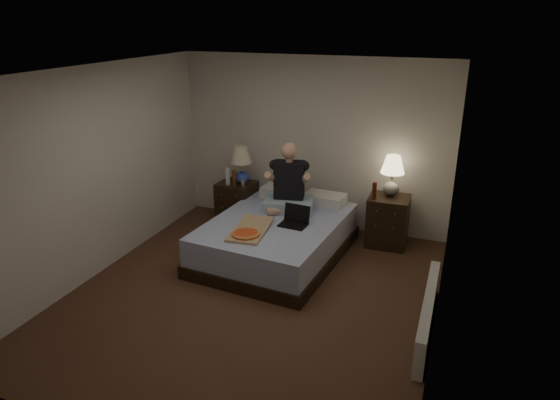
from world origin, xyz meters
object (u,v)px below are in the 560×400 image
at_px(person, 289,178).
at_px(soda_can, 243,183).
at_px(beer_bottle_left, 234,178).
at_px(lamp_right, 392,176).
at_px(bed, 276,238).
at_px(beer_bottle_right, 374,191).
at_px(water_bottle, 228,176).
at_px(laptop, 293,217).
at_px(pizza_box, 246,234).
at_px(radiator, 427,314).
at_px(nightstand_right, 388,221).
at_px(nightstand_left, 237,204).
at_px(lamp_left, 241,165).

bearing_deg(person, soda_can, 147.90).
bearing_deg(beer_bottle_left, lamp_right, 7.84).
bearing_deg(bed, beer_bottle_right, 39.09).
bearing_deg(person, water_bottle, 152.69).
bearing_deg(laptop, pizza_box, -123.02).
distance_m(bed, laptop, 0.47).
xyz_separation_m(lamp_right, water_bottle, (-2.32, -0.31, -0.18)).
relative_size(bed, beer_bottle_left, 9.01).
bearing_deg(bed, laptop, -12.92).
bearing_deg(water_bottle, beer_bottle_right, 2.44).
bearing_deg(beer_bottle_right, lamp_right, 49.01).
distance_m(lamp_right, beer_bottle_left, 2.24).
bearing_deg(radiator, bed, 153.50).
relative_size(nightstand_right, lamp_right, 1.25).
bearing_deg(lamp_right, bed, -143.15).
xyz_separation_m(bed, nightstand_right, (1.30, 0.89, 0.09)).
bearing_deg(lamp_right, radiator, -69.98).
relative_size(beer_bottle_right, laptop, 0.68).
bearing_deg(beer_bottle_right, nightstand_left, 179.48).
xyz_separation_m(water_bottle, radiator, (3.04, -1.68, -0.60)).
relative_size(lamp_right, laptop, 1.65).
bearing_deg(nightstand_right, radiator, -70.47).
bearing_deg(radiator, lamp_right, 110.02).
bearing_deg(radiator, beer_bottle_left, 150.21).
distance_m(lamp_right, soda_can, 2.12).
height_order(lamp_left, person, person).
bearing_deg(lamp_left, nightstand_right, 2.74).
bearing_deg(beer_bottle_left, nightstand_left, 101.65).
relative_size(bed, nightstand_left, 3.08).
bearing_deg(radiator, water_bottle, 151.11).
bearing_deg(soda_can, pizza_box, -64.08).
bearing_deg(nightstand_right, soda_can, -175.64).
relative_size(nightstand_left, person, 0.72).
bearing_deg(laptop, nightstand_right, 47.98).
relative_size(bed, pizza_box, 2.73).
xyz_separation_m(bed, person, (0.03, 0.40, 0.72)).
distance_m(bed, water_bottle, 1.33).
bearing_deg(lamp_left, nightstand_left, -174.25).
distance_m(lamp_left, beer_bottle_right, 1.96).
height_order(lamp_right, pizza_box, lamp_right).
distance_m(water_bottle, radiator, 3.52).
bearing_deg(soda_can, radiator, -31.07).
xyz_separation_m(beer_bottle_left, pizza_box, (0.76, -1.29, -0.23)).
bearing_deg(radiator, soda_can, 148.93).
distance_m(bed, beer_bottle_right, 1.46).
height_order(lamp_right, person, person).
relative_size(bed, nightstand_right, 2.96).
height_order(bed, lamp_right, lamp_right).
bearing_deg(beer_bottle_left, radiator, -29.79).
relative_size(nightstand_left, beer_bottle_left, 2.92).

